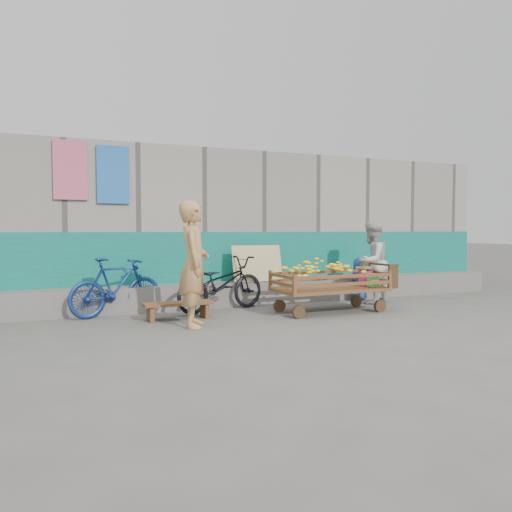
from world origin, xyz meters
name	(u,v)px	position (x,y,z in m)	size (l,w,h in m)	color
ground	(299,327)	(0.00, 0.00, 0.00)	(80.00, 80.00, 0.00)	#575650
building_wall	(212,229)	(0.00, 4.05, 1.47)	(12.00, 3.50, 3.00)	gray
banana_cart	(328,277)	(1.10, 0.98, 0.61)	(2.11, 0.97, 0.90)	brown
bench	(178,307)	(-1.48, 1.34, 0.20)	(1.11, 0.33, 0.28)	brown
vendor_man	(194,264)	(-1.41, 0.64, 0.93)	(0.68, 0.45, 1.87)	tan
woman	(372,262)	(2.46, 1.56, 0.81)	(0.79, 0.61, 1.62)	beige
child	(359,279)	(2.46, 1.98, 0.44)	(0.43, 0.28, 0.87)	#2749A3
bicycle_dark	(221,284)	(-0.56, 1.85, 0.48)	(0.64, 1.84, 0.97)	black
bicycle_blue	(116,287)	(-2.34, 2.05, 0.49)	(0.46, 1.63, 0.98)	navy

